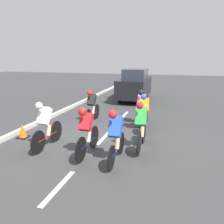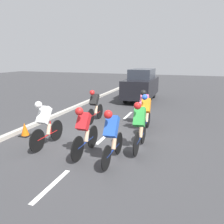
{
  "view_description": "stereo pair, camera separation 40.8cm",
  "coord_description": "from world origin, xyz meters",
  "views": [
    {
      "loc": [
        -2.3,
        6.76,
        2.76
      ],
      "look_at": [
        -0.29,
        -0.17,
        0.95
      ],
      "focal_mm": 35.0,
      "sensor_mm": 36.0,
      "label": 1
    },
    {
      "loc": [
        -2.69,
        6.64,
        2.76
      ],
      "look_at": [
        -0.29,
        -0.17,
        0.95
      ],
      "focal_mm": 35.0,
      "sensor_mm": 36.0,
      "label": 2
    }
  ],
  "objects": [
    {
      "name": "ground_plane",
      "position": [
        0.0,
        0.0,
        0.0
      ],
      "size": [
        60.0,
        60.0,
        0.0
      ],
      "primitive_type": "plane",
      "color": "#38383A"
    },
    {
      "name": "lane_stripe_near",
      "position": [
        0.0,
        3.03,
        0.0
      ],
      "size": [
        0.12,
        1.4,
        0.01
      ],
      "primitive_type": "cube",
      "color": "white",
      "rests_on": "ground"
    },
    {
      "name": "lane_stripe_mid",
      "position": [
        0.0,
        -0.17,
        0.0
      ],
      "size": [
        0.12,
        1.4,
        0.01
      ],
      "primitive_type": "cube",
      "color": "white",
      "rests_on": "ground"
    },
    {
      "name": "lane_stripe_far",
      "position": [
        0.0,
        -3.37,
        0.0
      ],
      "size": [
        0.12,
        1.4,
        0.01
      ],
      "primitive_type": "cube",
      "color": "white",
      "rests_on": "ground"
    },
    {
      "name": "curb",
      "position": [
        3.2,
        -0.17,
        0.07
      ],
      "size": [
        0.2,
        26.38,
        0.14
      ],
      "primitive_type": "cube",
      "color": "#B7B2A8",
      "rests_on": "ground"
    },
    {
      "name": "cyclist_red",
      "position": [
        0.01,
        1.36,
        0.77
      ],
      "size": [
        0.32,
        1.71,
        1.47
      ],
      "color": "black",
      "rests_on": "ground"
    },
    {
      "name": "cyclist_green",
      "position": [
        -1.4,
        0.49,
        0.79
      ],
      "size": [
        0.36,
        1.71,
        1.54
      ],
      "color": "black",
      "rests_on": "ground"
    },
    {
      "name": "cyclist_blue",
      "position": [
        -0.89,
        1.54,
        0.79
      ],
      "size": [
        0.34,
        1.67,
        1.51
      ],
      "color": "black",
      "rests_on": "ground"
    },
    {
      "name": "cyclist_black",
      "position": [
        1.09,
        -1.81,
        0.75
      ],
      "size": [
        0.33,
        1.67,
        1.44
      ],
      "color": "black",
      "rests_on": "ground"
    },
    {
      "name": "cyclist_white",
      "position": [
        1.44,
        1.2,
        0.78
      ],
      "size": [
        0.33,
        1.72,
        1.51
      ],
      "color": "black",
      "rests_on": "ground"
    },
    {
      "name": "cyclist_pink",
      "position": [
        -1.01,
        -2.1,
        0.81
      ],
      "size": [
        0.33,
        1.65,
        1.51
      ],
      "color": "black",
      "rests_on": "ground"
    },
    {
      "name": "cyclist_orange",
      "position": [
        -1.25,
        -1.3,
        0.77
      ],
      "size": [
        0.35,
        1.62,
        1.47
      ],
      "color": "black",
      "rests_on": "ground"
    },
    {
      "name": "support_car",
      "position": [
        0.24,
        -7.4,
        1.03
      ],
      "size": [
        1.7,
        4.09,
        2.03
      ],
      "color": "black",
      "rests_on": "ground"
    },
    {
      "name": "traffic_cone",
      "position": [
        2.75,
        0.65,
        0.24
      ],
      "size": [
        0.36,
        0.36,
        0.49
      ],
      "color": "black",
      "rests_on": "ground"
    }
  ]
}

